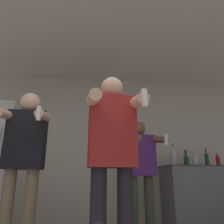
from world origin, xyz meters
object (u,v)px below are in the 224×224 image
bottle_brown_liquor (207,159)px  person_spectator_back (141,164)px  bottle_clear_vodka (218,161)px  person_man_side (24,151)px  bottle_green_wine (186,160)px  person_woman_foreground (112,150)px  bottle_dark_rum (174,157)px  bottle_amber_bourbon (196,160)px

bottle_brown_liquor → person_spectator_back: (-1.21, -0.33, -0.11)m
bottle_brown_liquor → bottle_clear_vodka: (0.20, 0.00, -0.02)m
bottle_clear_vodka → person_man_side: bearing=-159.8°
bottle_green_wine → person_woman_foreground: person_woman_foreground is taller
bottle_brown_liquor → bottle_dark_rum: (-0.57, -0.00, 0.02)m
bottle_clear_vodka → bottle_amber_bourbon: size_ratio=1.03×
bottle_green_wine → bottle_clear_vodka: size_ratio=1.15×
person_spectator_back → bottle_clear_vodka: bearing=13.2°
bottle_clear_vodka → bottle_amber_bourbon: bearing=-180.0°
bottle_brown_liquor → person_man_side: person_man_side is taller
bottle_amber_bourbon → bottle_clear_vodka: bearing=0.0°
bottle_green_wine → bottle_clear_vodka: bearing=0.0°
bottle_dark_rum → bottle_clear_vodka: bottle_dark_rum is taller
person_spectator_back → bottle_brown_liquor: bearing=15.3°
bottle_green_wine → bottle_amber_bourbon: bottle_green_wine is taller
bottle_green_wine → person_woman_foreground: (-1.43, -1.65, -0.09)m
bottle_brown_liquor → person_spectator_back: 1.26m
person_woman_foreground → person_man_side: (-0.85, 0.61, 0.06)m
bottle_brown_liquor → bottle_green_wine: bearing=-180.0°
bottle_brown_liquor → bottle_green_wine: bottle_brown_liquor is taller
person_man_side → person_spectator_back: size_ratio=1.06×
bottle_dark_rum → bottle_amber_bourbon: size_ratio=1.55×
person_woman_foreground → person_spectator_back: person_woman_foreground is taller
bottle_clear_vodka → bottle_dark_rum: bearing=-180.0°
bottle_green_wine → person_woman_foreground: size_ratio=0.16×
bottle_clear_vodka → person_man_side: size_ratio=0.14×
bottle_dark_rum → bottle_amber_bourbon: bottle_dark_rum is taller
bottle_amber_bourbon → person_woman_foreground: size_ratio=0.14×
bottle_amber_bourbon → bottle_brown_liquor: bearing=0.0°
bottle_clear_vodka → person_spectator_back: 1.45m
bottle_clear_vodka → bottle_amber_bourbon: bottle_clear_vodka is taller
bottle_dark_rum → bottle_green_wine: size_ratio=1.31×
person_man_side → bottle_amber_bourbon: bearing=23.2°
person_woman_foreground → person_spectator_back: (0.57, 1.32, -0.01)m
bottle_brown_liquor → person_spectator_back: bearing=-164.7°
bottle_green_wine → person_man_side: (-2.28, -1.04, -0.03)m
bottle_green_wine → person_spectator_back: person_spectator_back is taller
bottle_clear_vodka → person_woman_foreground: 2.58m
bottle_dark_rum → bottle_amber_bourbon: 0.37m
bottle_brown_liquor → person_woman_foreground: size_ratio=0.18×
bottle_dark_rum → bottle_brown_liquor: bearing=0.0°
bottle_amber_bourbon → person_man_side: bearing=-156.8°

